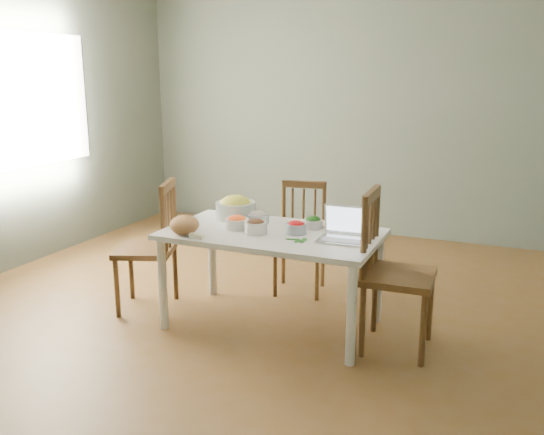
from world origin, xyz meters
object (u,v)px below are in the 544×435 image
at_px(chair_left, 145,246).
at_px(chair_right, 399,272).
at_px(laptop, 343,225).
at_px(dining_table, 272,279).
at_px(bowl_squash, 236,208).
at_px(bread_boule, 184,225).
at_px(chair_far, 300,239).

relative_size(chair_left, chair_right, 0.95).
bearing_deg(laptop, dining_table, 173.04).
bearing_deg(chair_left, laptop, 71.46).
xyz_separation_m(dining_table, bowl_squash, (-0.39, 0.23, 0.43)).
xyz_separation_m(dining_table, bread_boule, (-0.52, -0.29, 0.41)).
xyz_separation_m(chair_left, bowl_squash, (0.60, 0.32, 0.28)).
xyz_separation_m(chair_left, bread_boule, (0.47, -0.20, 0.26)).
distance_m(chair_far, laptop, 0.98).
distance_m(chair_left, bowl_squash, 0.73).
height_order(dining_table, laptop, laptop).
bearing_deg(bowl_squash, laptop, -16.26).
xyz_separation_m(bread_boule, bowl_squash, (0.13, 0.51, 0.02)).
bearing_deg(bread_boule, chair_right, 11.05).
bearing_deg(chair_right, laptop, 91.06).
bearing_deg(bread_boule, chair_left, 157.28).
bearing_deg(chair_far, chair_left, -150.74).
xyz_separation_m(dining_table, laptop, (0.51, -0.04, 0.45)).
height_order(dining_table, bowl_squash, bowl_squash).
bearing_deg(chair_far, chair_right, -47.28).
relative_size(dining_table, chair_far, 1.65).
relative_size(chair_far, bread_boule, 4.47).
distance_m(chair_far, chair_left, 1.22).
bearing_deg(chair_right, bread_boule, 98.63).
relative_size(chair_left, laptop, 3.18).
relative_size(dining_table, laptop, 4.75).
bearing_deg(bowl_squash, bread_boule, -103.79).
height_order(chair_far, bowl_squash, chair_far).
bearing_deg(chair_far, laptop, -62.64).
distance_m(dining_table, bread_boule, 0.72).
distance_m(bread_boule, bowl_squash, 0.53).
relative_size(dining_table, bread_boule, 7.35).
height_order(chair_right, laptop, chair_right).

